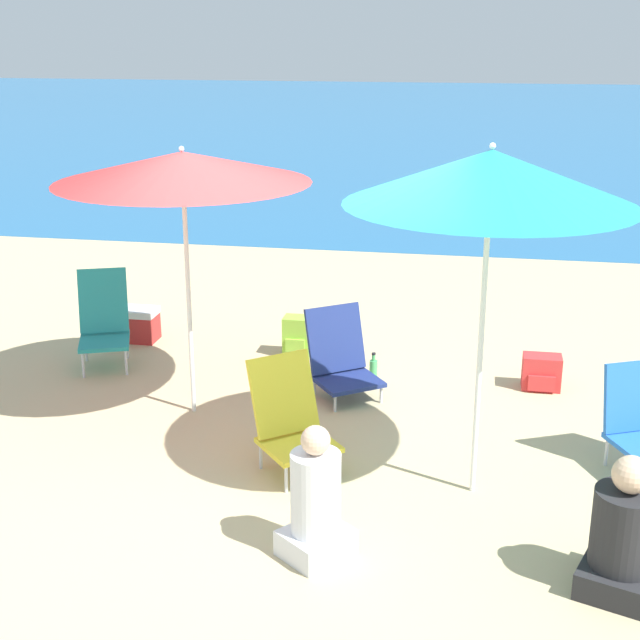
{
  "coord_description": "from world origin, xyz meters",
  "views": [
    {
      "loc": [
        1.39,
        -5.81,
        2.99
      ],
      "look_at": [
        0.31,
        0.13,
        1.0
      ],
      "focal_mm": 50.0,
      "sensor_mm": 36.0,
      "label": 1
    }
  ],
  "objects_px": {
    "beach_umbrella_teal": "(491,178)",
    "person_seated_near": "(624,539)",
    "beach_chair_navy": "(341,358)",
    "beach_chair_teal": "(104,320)",
    "cooler_box": "(136,324)",
    "backpack_red": "(541,373)",
    "backpack_lime": "(297,337)",
    "beach_umbrella_red": "(182,167)",
    "water_bottle": "(373,369)",
    "beach_chair_yellow": "(290,418)",
    "person_seated_far": "(316,504)"
  },
  "relations": [
    {
      "from": "beach_umbrella_teal",
      "to": "person_seated_near",
      "type": "xyz_separation_m",
      "value": [
        0.82,
        -0.98,
        -1.8
      ]
    },
    {
      "from": "beach_chair_navy",
      "to": "beach_chair_teal",
      "type": "distance_m",
      "value": 2.29
    },
    {
      "from": "beach_umbrella_teal",
      "to": "cooler_box",
      "type": "bearing_deg",
      "value": 143.58
    },
    {
      "from": "backpack_red",
      "to": "backpack_lime",
      "type": "distance_m",
      "value": 2.28
    },
    {
      "from": "person_seated_near",
      "to": "backpack_red",
      "type": "height_order",
      "value": "person_seated_near"
    },
    {
      "from": "backpack_lime",
      "to": "beach_umbrella_red",
      "type": "bearing_deg",
      "value": -112.31
    },
    {
      "from": "beach_chair_teal",
      "to": "water_bottle",
      "type": "xyz_separation_m",
      "value": [
        2.5,
        0.05,
        -0.32
      ]
    },
    {
      "from": "beach_chair_yellow",
      "to": "backpack_red",
      "type": "relative_size",
      "value": 2.42
    },
    {
      "from": "beach_chair_teal",
      "to": "water_bottle",
      "type": "height_order",
      "value": "beach_chair_teal"
    },
    {
      "from": "beach_chair_yellow",
      "to": "person_seated_far",
      "type": "height_order",
      "value": "person_seated_far"
    },
    {
      "from": "beach_chair_navy",
      "to": "beach_chair_teal",
      "type": "bearing_deg",
      "value": 135.96
    },
    {
      "from": "water_bottle",
      "to": "beach_chair_yellow",
      "type": "bearing_deg",
      "value": -102.02
    },
    {
      "from": "beach_umbrella_teal",
      "to": "backpack_red",
      "type": "distance_m",
      "value": 2.81
    },
    {
      "from": "person_seated_far",
      "to": "water_bottle",
      "type": "relative_size",
      "value": 3.4
    },
    {
      "from": "beach_chair_yellow",
      "to": "person_seated_near",
      "type": "distance_m",
      "value": 2.38
    },
    {
      "from": "person_seated_far",
      "to": "cooler_box",
      "type": "distance_m",
      "value": 4.24
    },
    {
      "from": "person_seated_far",
      "to": "backpack_lime",
      "type": "xyz_separation_m",
      "value": [
        -0.79,
        3.28,
        -0.15
      ]
    },
    {
      "from": "beach_chair_navy",
      "to": "water_bottle",
      "type": "xyz_separation_m",
      "value": [
        0.24,
        0.38,
        -0.23
      ]
    },
    {
      "from": "beach_umbrella_red",
      "to": "person_seated_far",
      "type": "relative_size",
      "value": 2.57
    },
    {
      "from": "beach_chair_teal",
      "to": "cooler_box",
      "type": "relative_size",
      "value": 2.03
    },
    {
      "from": "beach_umbrella_red",
      "to": "beach_chair_navy",
      "type": "height_order",
      "value": "beach_umbrella_red"
    },
    {
      "from": "beach_chair_yellow",
      "to": "beach_chair_navy",
      "type": "bearing_deg",
      "value": 44.53
    },
    {
      "from": "beach_chair_navy",
      "to": "backpack_red",
      "type": "bearing_deg",
      "value": -21.93
    },
    {
      "from": "beach_umbrella_teal",
      "to": "beach_chair_teal",
      "type": "distance_m",
      "value": 4.23
    },
    {
      "from": "beach_chair_navy",
      "to": "person_seated_near",
      "type": "xyz_separation_m",
      "value": [
        1.97,
        -2.49,
        -0.0
      ]
    },
    {
      "from": "backpack_red",
      "to": "water_bottle",
      "type": "xyz_separation_m",
      "value": [
        -1.46,
        -0.04,
        -0.05
      ]
    },
    {
      "from": "backpack_lime",
      "to": "cooler_box",
      "type": "xyz_separation_m",
      "value": [
        -1.68,
        0.16,
        -0.02
      ]
    },
    {
      "from": "water_bottle",
      "to": "cooler_box",
      "type": "bearing_deg",
      "value": 166.19
    },
    {
      "from": "person_seated_far",
      "to": "cooler_box",
      "type": "xyz_separation_m",
      "value": [
        -2.47,
        3.44,
        -0.17
      ]
    },
    {
      "from": "beach_chair_yellow",
      "to": "beach_chair_navy",
      "type": "height_order",
      "value": "beach_chair_yellow"
    },
    {
      "from": "water_bottle",
      "to": "cooler_box",
      "type": "xyz_separation_m",
      "value": [
        -2.46,
        0.61,
        0.07
      ]
    },
    {
      "from": "beach_umbrella_teal",
      "to": "beach_chair_teal",
      "type": "relative_size",
      "value": 2.71
    },
    {
      "from": "beach_chair_yellow",
      "to": "beach_chair_navy",
      "type": "distance_m",
      "value": 1.39
    },
    {
      "from": "water_bottle",
      "to": "cooler_box",
      "type": "height_order",
      "value": "cooler_box"
    },
    {
      "from": "beach_umbrella_teal",
      "to": "person_seated_far",
      "type": "distance_m",
      "value": 2.21
    },
    {
      "from": "beach_chair_yellow",
      "to": "backpack_red",
      "type": "bearing_deg",
      "value": 4.77
    },
    {
      "from": "backpack_lime",
      "to": "beach_umbrella_teal",
      "type": "bearing_deg",
      "value": -53.99
    },
    {
      "from": "beach_umbrella_red",
      "to": "person_seated_near",
      "type": "xyz_separation_m",
      "value": [
        3.09,
        -1.91,
        -1.67
      ]
    },
    {
      "from": "beach_umbrella_red",
      "to": "beach_umbrella_teal",
      "type": "relative_size",
      "value": 0.92
    },
    {
      "from": "beach_chair_yellow",
      "to": "backpack_lime",
      "type": "bearing_deg",
      "value": 60.8
    },
    {
      "from": "beach_chair_navy",
      "to": "person_seated_far",
      "type": "height_order",
      "value": "person_seated_far"
    },
    {
      "from": "person_seated_far",
      "to": "water_bottle",
      "type": "xyz_separation_m",
      "value": [
        -0.01,
        2.83,
        -0.24
      ]
    },
    {
      "from": "beach_chair_navy",
      "to": "beach_umbrella_teal",
      "type": "bearing_deg",
      "value": -88.46
    },
    {
      "from": "beach_chair_teal",
      "to": "person_seated_far",
      "type": "height_order",
      "value": "beach_chair_teal"
    },
    {
      "from": "beach_chair_yellow",
      "to": "cooler_box",
      "type": "height_order",
      "value": "beach_chair_yellow"
    },
    {
      "from": "beach_chair_navy",
      "to": "beach_chair_teal",
      "type": "height_order",
      "value": "beach_chair_teal"
    },
    {
      "from": "beach_chair_yellow",
      "to": "backpack_lime",
      "type": "distance_m",
      "value": 2.26
    },
    {
      "from": "beach_umbrella_red",
      "to": "backpack_red",
      "type": "height_order",
      "value": "beach_umbrella_red"
    },
    {
      "from": "beach_umbrella_red",
      "to": "water_bottle",
      "type": "xyz_separation_m",
      "value": [
        1.36,
        0.95,
        -1.89
      ]
    },
    {
      "from": "beach_chair_teal",
      "to": "beach_chair_yellow",
      "type": "bearing_deg",
      "value": -59.75
    }
  ]
}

